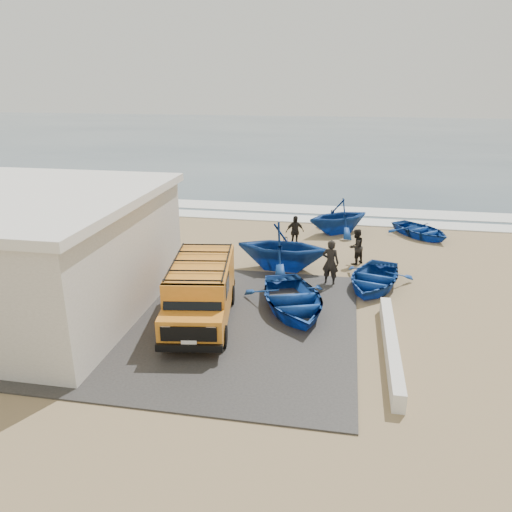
{
  "coord_description": "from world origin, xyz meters",
  "views": [
    {
      "loc": [
        3.35,
        -16.96,
        7.97
      ],
      "look_at": [
        -0.07,
        1.75,
        1.2
      ],
      "focal_mm": 35.0,
      "sensor_mm": 36.0,
      "label": 1
    }
  ],
  "objects_px": {
    "van": "(201,290)",
    "fisherman_back": "(295,232)",
    "parapet": "(391,346)",
    "boat_near_left": "(292,299)",
    "building": "(31,253)",
    "boat_far_left": "(338,216)",
    "fisherman_front": "(330,262)",
    "boat_near_right": "(374,278)",
    "boat_far_right": "(421,230)",
    "boat_mid_left": "(283,247)",
    "fisherman_middle": "(356,247)"
  },
  "relations": [
    {
      "from": "van",
      "to": "boat_mid_left",
      "type": "relative_size",
      "value": 1.33
    },
    {
      "from": "parapet",
      "to": "fisherman_back",
      "type": "height_order",
      "value": "fisherman_back"
    },
    {
      "from": "building",
      "to": "fisherman_front",
      "type": "distance_m",
      "value": 11.31
    },
    {
      "from": "building",
      "to": "boat_far_left",
      "type": "distance_m",
      "value": 15.73
    },
    {
      "from": "van",
      "to": "boat_far_right",
      "type": "relative_size",
      "value": 1.53
    },
    {
      "from": "van",
      "to": "boat_mid_left",
      "type": "height_order",
      "value": "van"
    },
    {
      "from": "parapet",
      "to": "boat_far_left",
      "type": "distance_m",
      "value": 12.78
    },
    {
      "from": "boat_far_left",
      "to": "boat_far_right",
      "type": "relative_size",
      "value": 1.04
    },
    {
      "from": "van",
      "to": "boat_near_left",
      "type": "bearing_deg",
      "value": 16.21
    },
    {
      "from": "boat_near_left",
      "to": "boat_mid_left",
      "type": "relative_size",
      "value": 1.1
    },
    {
      "from": "building",
      "to": "boat_far_right",
      "type": "height_order",
      "value": "building"
    },
    {
      "from": "boat_far_right",
      "to": "boat_far_left",
      "type": "bearing_deg",
      "value": 141.59
    },
    {
      "from": "boat_near_right",
      "to": "boat_mid_left",
      "type": "distance_m",
      "value": 4.18
    },
    {
      "from": "parapet",
      "to": "boat_near_left",
      "type": "distance_m",
      "value": 4.13
    },
    {
      "from": "fisherman_back",
      "to": "fisherman_front",
      "type": "bearing_deg",
      "value": -94.12
    },
    {
      "from": "boat_near_left",
      "to": "fisherman_back",
      "type": "distance_m",
      "value": 7.29
    },
    {
      "from": "van",
      "to": "boat_near_right",
      "type": "xyz_separation_m",
      "value": [
        5.99,
        4.11,
        -0.77
      ]
    },
    {
      "from": "boat_far_right",
      "to": "fisherman_front",
      "type": "xyz_separation_m",
      "value": [
        -4.5,
        -7.45,
        0.59
      ]
    },
    {
      "from": "building",
      "to": "boat_near_right",
      "type": "height_order",
      "value": "building"
    },
    {
      "from": "boat_mid_left",
      "to": "fisherman_front",
      "type": "bearing_deg",
      "value": -118.9
    },
    {
      "from": "boat_mid_left",
      "to": "fisherman_middle",
      "type": "xyz_separation_m",
      "value": [
        3.18,
        1.28,
        -0.24
      ]
    },
    {
      "from": "building",
      "to": "fisherman_back",
      "type": "height_order",
      "value": "building"
    },
    {
      "from": "van",
      "to": "boat_near_left",
      "type": "distance_m",
      "value": 3.4
    },
    {
      "from": "fisherman_back",
      "to": "boat_near_right",
      "type": "bearing_deg",
      "value": -78.31
    },
    {
      "from": "building",
      "to": "fisherman_middle",
      "type": "distance_m",
      "value": 13.42
    },
    {
      "from": "parapet",
      "to": "boat_mid_left",
      "type": "bearing_deg",
      "value": 122.67
    },
    {
      "from": "boat_near_left",
      "to": "fisherman_front",
      "type": "xyz_separation_m",
      "value": [
        1.23,
        2.75,
        0.49
      ]
    },
    {
      "from": "parapet",
      "to": "boat_near_right",
      "type": "distance_m",
      "value": 5.2
    },
    {
      "from": "boat_near_left",
      "to": "boat_mid_left",
      "type": "height_order",
      "value": "boat_mid_left"
    },
    {
      "from": "van",
      "to": "boat_far_right",
      "type": "height_order",
      "value": "van"
    },
    {
      "from": "boat_mid_left",
      "to": "fisherman_middle",
      "type": "relative_size",
      "value": 2.44
    },
    {
      "from": "building",
      "to": "boat_near_right",
      "type": "relative_size",
      "value": 2.42
    },
    {
      "from": "boat_near_right",
      "to": "van",
      "type": "bearing_deg",
      "value": -130.27
    },
    {
      "from": "boat_near_right",
      "to": "fisherman_front",
      "type": "relative_size",
      "value": 2.04
    },
    {
      "from": "boat_mid_left",
      "to": "fisherman_back",
      "type": "height_order",
      "value": "boat_mid_left"
    },
    {
      "from": "building",
      "to": "boat_mid_left",
      "type": "xyz_separation_m",
      "value": [
        8.28,
        5.57,
        -1.11
      ]
    },
    {
      "from": "parapet",
      "to": "boat_far_left",
      "type": "xyz_separation_m",
      "value": [
        -1.95,
        12.61,
        0.67
      ]
    },
    {
      "from": "boat_far_left",
      "to": "building",
      "type": "bearing_deg",
      "value": -77.84
    },
    {
      "from": "boat_mid_left",
      "to": "fisherman_front",
      "type": "height_order",
      "value": "boat_mid_left"
    },
    {
      "from": "building",
      "to": "boat_near_right",
      "type": "xyz_separation_m",
      "value": [
        12.17,
        4.19,
        -1.76
      ]
    },
    {
      "from": "boat_mid_left",
      "to": "fisherman_back",
      "type": "relative_size",
      "value": 2.46
    },
    {
      "from": "van",
      "to": "boat_far_right",
      "type": "distance_m",
      "value": 14.55
    },
    {
      "from": "van",
      "to": "fisherman_back",
      "type": "xyz_separation_m",
      "value": [
        2.3,
        8.64,
        -0.35
      ]
    },
    {
      "from": "boat_far_left",
      "to": "fisherman_front",
      "type": "distance_m",
      "value": 7.4
    },
    {
      "from": "boat_near_right",
      "to": "fisherman_back",
      "type": "relative_size",
      "value": 2.38
    },
    {
      "from": "van",
      "to": "fisherman_middle",
      "type": "relative_size",
      "value": 3.24
    },
    {
      "from": "fisherman_back",
      "to": "building",
      "type": "bearing_deg",
      "value": -161.66
    },
    {
      "from": "boat_far_left",
      "to": "fisherman_back",
      "type": "distance_m",
      "value": 3.56
    },
    {
      "from": "boat_near_left",
      "to": "boat_near_right",
      "type": "bearing_deg",
      "value": 22.62
    },
    {
      "from": "fisherman_front",
      "to": "fisherman_back",
      "type": "height_order",
      "value": "fisherman_front"
    }
  ]
}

